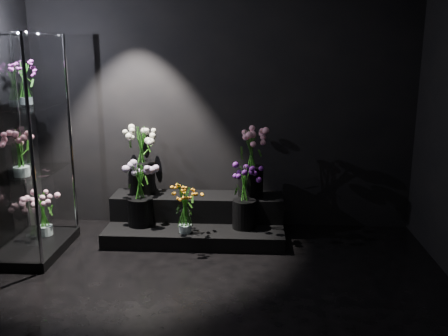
{
  "coord_description": "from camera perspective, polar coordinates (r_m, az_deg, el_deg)",
  "views": [
    {
      "loc": [
        0.34,
        -3.19,
        1.89
      ],
      "look_at": [
        0.07,
        1.2,
        0.82
      ],
      "focal_mm": 40.0,
      "sensor_mm": 36.0,
      "label": 1
    }
  ],
  "objects": [
    {
      "name": "wall_back",
      "position": [
        5.22,
        -0.3,
        8.3
      ],
      "size": [
        4.0,
        0.0,
        4.0
      ],
      "primitive_type": "plane",
      "rotation": [
        1.57,
        0.0,
        0.0
      ],
      "color": "black",
      "rests_on": "floor"
    },
    {
      "name": "bouquet_purple",
      "position": [
        4.86,
        2.34,
        -2.96
      ],
      "size": [
        0.42,
        0.42,
        0.62
      ],
      "rotation": [
        0.0,
        0.0,
        -0.32
      ],
      "color": "black",
      "rests_on": "display_riser"
    },
    {
      "name": "bouquet_orange_bells",
      "position": [
        4.78,
        -4.5,
        -4.42
      ],
      "size": [
        0.25,
        0.25,
        0.51
      ],
      "rotation": [
        0.0,
        0.0,
        0.0
      ],
      "color": "white",
      "rests_on": "display_riser"
    },
    {
      "name": "bouquet_case_pink",
      "position": [
        4.67,
        -22.29,
        1.71
      ],
      "size": [
        0.31,
        0.31,
        0.42
      ],
      "rotation": [
        0.0,
        0.0,
        0.15
      ],
      "color": "white",
      "rests_on": "display_case"
    },
    {
      "name": "bouquet_case_base_pink",
      "position": [
        5.17,
        -19.96,
        -4.78
      ],
      "size": [
        0.39,
        0.39,
        0.44
      ],
      "rotation": [
        0.0,
        0.0,
        -0.26
      ],
      "color": "white",
      "rests_on": "display_case"
    },
    {
      "name": "wall_front",
      "position": [
        1.33,
        -11.66,
        -8.09
      ],
      "size": [
        4.0,
        0.0,
        4.0
      ],
      "primitive_type": "plane",
      "rotation": [
        -1.57,
        0.0,
        0.0
      ],
      "color": "black",
      "rests_on": "floor"
    },
    {
      "name": "bouquet_lilac",
      "position": [
        5.01,
        -9.63,
        -2.53
      ],
      "size": [
        0.45,
        0.45,
        0.64
      ],
      "rotation": [
        0.0,
        0.0,
        -0.27
      ],
      "color": "black",
      "rests_on": "display_riser"
    },
    {
      "name": "display_case",
      "position": [
        4.83,
        -21.71,
        2.15
      ],
      "size": [
        0.55,
        0.91,
        2.01
      ],
      "color": "black",
      "rests_on": "floor"
    },
    {
      "name": "display_riser",
      "position": [
        5.17,
        -3.13,
        -5.86
      ],
      "size": [
        1.77,
        0.78,
        0.39
      ],
      "color": "black",
      "rests_on": "floor"
    },
    {
      "name": "bouquet_pink_roses",
      "position": [
        5.04,
        3.09,
        1.11
      ],
      "size": [
        0.37,
        0.37,
        0.71
      ],
      "rotation": [
        0.0,
        0.0,
        0.02
      ],
      "color": "black",
      "rests_on": "display_riser"
    },
    {
      "name": "bouquet_case_magenta",
      "position": [
        4.93,
        -21.81,
        9.01
      ],
      "size": [
        0.29,
        0.29,
        0.37
      ],
      "rotation": [
        0.0,
        0.0,
        0.32
      ],
      "color": "white",
      "rests_on": "display_case"
    },
    {
      "name": "floor",
      "position": [
        3.72,
        -2.35,
        -16.83
      ],
      "size": [
        4.0,
        4.0,
        0.0
      ],
      "primitive_type": "plane",
      "color": "black",
      "rests_on": "ground"
    },
    {
      "name": "bouquet_cream_roses",
      "position": [
        5.22,
        -9.44,
        1.36
      ],
      "size": [
        0.42,
        0.42,
        0.7
      ],
      "rotation": [
        0.0,
        0.0,
        -0.09
      ],
      "color": "black",
      "rests_on": "display_riser"
    }
  ]
}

